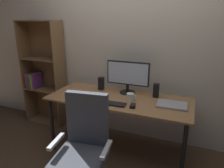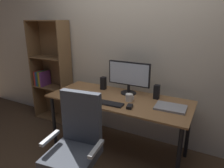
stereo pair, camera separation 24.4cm
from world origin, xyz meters
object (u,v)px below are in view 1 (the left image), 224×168
object	(u,v)px
office_chair	(83,153)
bookshelf	(44,75)
speaker_left	(101,83)
desk	(119,104)
speaker_right	(156,90)
laptop	(172,105)
monitor	(128,75)
keyboard	(113,104)
coffee_mug	(130,97)
mouse	(133,106)

from	to	relation	value
office_chair	bookshelf	xyz separation A→B (m)	(-1.35, 1.11, 0.34)
office_chair	bookshelf	world-z (taller)	bookshelf
office_chair	speaker_left	bearing A→B (deg)	97.37
office_chair	desk	bearing A→B (deg)	77.25
speaker_right	bookshelf	world-z (taller)	bookshelf
speaker_right	office_chair	bearing A→B (deg)	-116.14
desk	speaker_right	size ratio (longest dim) A/B	10.09
laptop	monitor	bearing A→B (deg)	158.27
speaker_right	keyboard	bearing A→B (deg)	-134.22
keyboard	coffee_mug	size ratio (longest dim) A/B	2.88
bookshelf	office_chair	bearing A→B (deg)	-39.40
speaker_right	speaker_left	bearing A→B (deg)	180.00
laptop	office_chair	world-z (taller)	office_chair
bookshelf	keyboard	bearing A→B (deg)	-21.33
monitor	mouse	xyz separation A→B (m)	(0.19, -0.41, -0.22)
keyboard	laptop	bearing A→B (deg)	16.38
desk	coffee_mug	distance (m)	0.19
speaker_left	mouse	bearing A→B (deg)	-35.32
mouse	laptop	distance (m)	0.44
desk	mouse	size ratio (longest dim) A/B	17.87
keyboard	laptop	world-z (taller)	laptop
mouse	office_chair	xyz separation A→B (m)	(-0.30, -0.57, -0.30)
speaker_right	bookshelf	distance (m)	1.83
bookshelf	speaker_right	bearing A→B (deg)	-4.55
desk	office_chair	xyz separation A→B (m)	(-0.07, -0.76, -0.20)
speaker_left	office_chair	xyz separation A→B (m)	(0.26, -0.96, -0.37)
speaker_right	office_chair	world-z (taller)	office_chair
keyboard	speaker_right	distance (m)	0.58
desk	keyboard	bearing A→B (deg)	-87.93
keyboard	bookshelf	distance (m)	1.53
monitor	office_chair	xyz separation A→B (m)	(-0.11, -0.97, -0.52)
mouse	office_chair	world-z (taller)	office_chair
monitor	office_chair	world-z (taller)	monitor
laptop	office_chair	bearing A→B (deg)	-134.03
monitor	coffee_mug	world-z (taller)	monitor
desk	laptop	size ratio (longest dim) A/B	5.36
monitor	speaker_right	xyz separation A→B (m)	(0.37, -0.01, -0.15)
coffee_mug	office_chair	bearing A→B (deg)	-106.22
keyboard	coffee_mug	distance (m)	0.24
coffee_mug	laptop	bearing A→B (deg)	2.62
coffee_mug	bookshelf	bearing A→B (deg)	166.82
desk	laptop	xyz separation A→B (m)	(0.62, 0.00, 0.09)
coffee_mug	bookshelf	distance (m)	1.61
coffee_mug	monitor	bearing A→B (deg)	115.60
speaker_right	bookshelf	size ratio (longest dim) A/B	0.10
desk	monitor	size ratio (longest dim) A/B	3.14
desk	speaker_right	distance (m)	0.48
coffee_mug	speaker_left	size ratio (longest dim) A/B	0.59
desk	mouse	bearing A→B (deg)	-39.96
coffee_mug	office_chair	size ratio (longest dim) A/B	0.10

